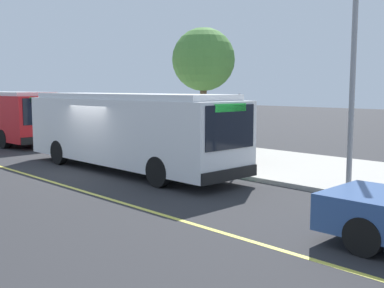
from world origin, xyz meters
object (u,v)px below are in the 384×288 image
Objects in this scene: route_sign_post at (239,121)px; transit_bus_main at (127,129)px; waiting_bench at (222,146)px; pedestrian_commuter at (167,132)px.

transit_bus_main is at bearing -142.75° from route_sign_post.
waiting_bench is 2.82m from pedestrian_commuter.
pedestrian_commuter is at bearing -161.62° from waiting_bench.
pedestrian_commuter is (-1.82, 3.61, -0.50)m from transit_bus_main.
transit_bus_main is 6.63× the size of waiting_bench.
route_sign_post is at bearing -36.20° from waiting_bench.
pedestrian_commuter reaches higher than waiting_bench.
transit_bus_main is 4.66m from waiting_bench.
transit_bus_main is at bearing -63.26° from pedestrian_commuter.
waiting_bench is 0.57× the size of route_sign_post.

